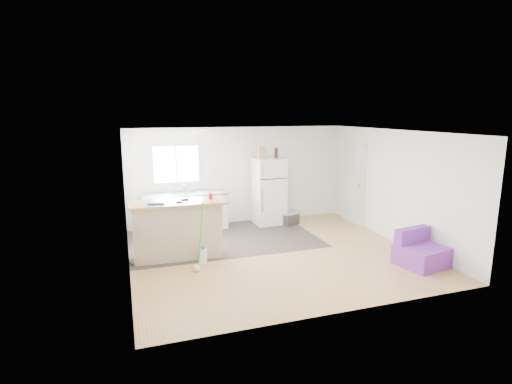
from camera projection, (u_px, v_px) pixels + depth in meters
room at (275, 195)px, 7.68m from camera, size 5.51×5.01×2.41m
vinyl_zone at (224, 239)px, 8.85m from camera, size 4.05×2.50×0.00m
window at (176, 164)px, 9.43m from camera, size 1.18×0.06×0.98m
interior_door at (354, 183)px, 10.00m from camera, size 0.11×0.92×2.10m
ceiling_fixture at (200, 132)px, 8.18m from camera, size 0.30×0.30×0.07m
kitchen_cabinets at (185, 212)px, 9.41m from camera, size 2.02×0.75×1.16m
peninsula at (178, 229)px, 7.63m from camera, size 1.82×0.76×1.10m
refrigerator at (269, 191)px, 9.95m from camera, size 0.75×0.71×1.65m
cooler at (290, 218)px, 9.95m from camera, size 0.50×0.42×0.33m
purple_seat at (420, 253)px, 7.30m from camera, size 0.90×0.87×0.64m
cleaner_jug at (203, 256)px, 7.39m from camera, size 0.17×0.14×0.32m
mop at (198, 258)px, 7.04m from camera, size 0.23×0.35×1.26m
red_cup at (211, 196)px, 7.72m from camera, size 0.09×0.09×0.12m
blue_tray at (156, 203)px, 7.34m from camera, size 0.32×0.25×0.04m
tool_a at (185, 199)px, 7.63m from camera, size 0.14×0.06×0.03m
tool_b at (179, 202)px, 7.43m from camera, size 0.10×0.05×0.03m
cardboard_box at (262, 153)px, 9.62m from camera, size 0.21×0.13×0.30m
bottle_left at (276, 153)px, 9.74m from camera, size 0.09×0.09×0.25m
bottle_right at (276, 153)px, 9.81m from camera, size 0.08×0.08×0.25m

